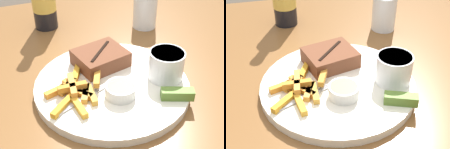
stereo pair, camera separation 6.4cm
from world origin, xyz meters
TOP-DOWN VIEW (x-y plane):
  - dining_table at (0.00, 0.00)m, footprint 1.10×1.06m
  - dinner_plate at (0.00, 0.00)m, footprint 0.32×0.32m
  - steak_portion at (0.00, 0.07)m, footprint 0.13×0.11m
  - fries_pile at (-0.08, -0.00)m, footprint 0.13×0.18m
  - coleslaw_cup at (0.11, -0.02)m, footprint 0.07×0.07m
  - dipping_sauce_cup at (0.00, -0.05)m, footprint 0.06×0.06m
  - pickle_spear at (0.10, -0.09)m, footprint 0.07×0.04m
  - fork_utensil at (-0.08, -0.03)m, footprint 0.13×0.06m
  - drinking_glass at (0.19, 0.24)m, footprint 0.07×0.07m

SIDE VIEW (x-z plane):
  - dining_table at x=0.00m, z-range 0.29..1.07m
  - dinner_plate at x=0.00m, z-range 0.77..0.79m
  - fork_utensil at x=-0.08m, z-range 0.79..0.79m
  - fries_pile at x=-0.08m, z-range 0.79..0.81m
  - pickle_spear at x=0.10m, z-range 0.79..0.81m
  - dipping_sauce_cup at x=0.00m, z-range 0.79..0.82m
  - steak_portion at x=0.00m, z-range 0.79..0.82m
  - drinking_glass at x=0.19m, z-range 0.77..0.87m
  - coleslaw_cup at x=0.11m, z-range 0.79..0.85m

